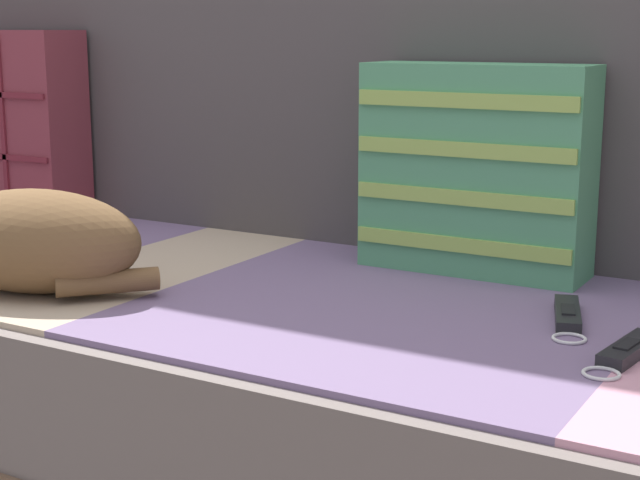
{
  "coord_description": "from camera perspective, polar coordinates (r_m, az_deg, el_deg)",
  "views": [
    {
      "loc": [
        1.03,
        -1.29,
        0.83
      ],
      "look_at": [
        0.26,
        0.02,
        0.51
      ],
      "focal_mm": 55.0,
      "sensor_mm": 36.0,
      "label": 1
    }
  ],
  "objects": [
    {
      "name": "sofa_backrest",
      "position": [
        2.05,
        0.14,
        7.54
      ],
      "size": [
        2.09,
        0.14,
        0.52
      ],
      "color": "#474242",
      "rests_on": "couch"
    },
    {
      "name": "throw_pillow_striped",
      "position": [
        1.76,
        9.06,
        4.09
      ],
      "size": [
        0.4,
        0.14,
        0.37
      ],
      "color": "#4C9366",
      "rests_on": "couch"
    },
    {
      "name": "sleeping_cat",
      "position": [
        1.68,
        -16.89,
        -0.19
      ],
      "size": [
        0.41,
        0.3,
        0.17
      ],
      "color": "brown",
      "rests_on": "couch"
    },
    {
      "name": "couch",
      "position": [
        1.84,
        -5.95,
        -8.07
      ],
      "size": [
        2.13,
        0.91,
        0.41
      ],
      "color": "brown",
      "rests_on": "ground_plane"
    },
    {
      "name": "game_remote_near",
      "position": [
        1.37,
        17.47,
        -6.19
      ],
      "size": [
        0.07,
        0.2,
        0.02
      ],
      "color": "black",
      "rests_on": "couch"
    },
    {
      "name": "game_remote_far",
      "position": [
        1.51,
        14.21,
        -4.29
      ],
      "size": [
        0.1,
        0.21,
        0.02
      ],
      "color": "black",
      "rests_on": "couch"
    },
    {
      "name": "throw_pillow_quilted",
      "position": [
        2.44,
        -17.88,
        6.54
      ],
      "size": [
        0.42,
        0.14,
        0.43
      ],
      "color": "brown",
      "rests_on": "couch"
    }
  ]
}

